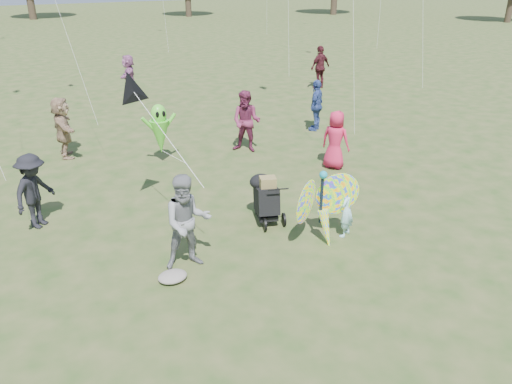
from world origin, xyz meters
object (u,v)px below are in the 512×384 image
(crowd_c, at_px, (316,105))
(crowd_j, at_px, (129,76))
(crowd_d, at_px, (63,128))
(crowd_e, at_px, (246,122))
(crowd_b, at_px, (34,191))
(child_girl, at_px, (347,210))
(adult_man, at_px, (187,222))
(crowd_h, at_px, (320,67))
(jogging_stroller, at_px, (265,196))
(alien_kite, at_px, (160,131))
(butterfly_kite, at_px, (323,208))
(crowd_a, at_px, (335,140))

(crowd_c, bearing_deg, crowd_j, -99.53)
(crowd_d, bearing_deg, crowd_e, -109.00)
(crowd_b, relative_size, crowd_e, 0.89)
(child_girl, xyz_separation_m, crowd_d, (-4.23, 7.86, 0.31))
(adult_man, relative_size, crowd_h, 0.95)
(crowd_b, bearing_deg, crowd_d, 29.49)
(crowd_d, relative_size, crowd_e, 0.96)
(crowd_b, distance_m, jogging_stroller, 4.94)
(crowd_c, xyz_separation_m, crowd_j, (-4.18, 8.03, 0.02))
(crowd_c, height_order, crowd_j, crowd_j)
(crowd_c, bearing_deg, crowd_h, -163.89)
(crowd_d, bearing_deg, alien_kite, -125.29)
(adult_man, distance_m, butterfly_kite, 2.74)
(crowd_b, bearing_deg, crowd_c, -26.27)
(crowd_a, xyz_separation_m, crowd_e, (-1.50, 2.42, 0.12))
(crowd_b, xyz_separation_m, alien_kite, (3.62, 2.35, 0.14))
(crowd_a, relative_size, alien_kite, 0.94)
(crowd_c, bearing_deg, jogging_stroller, 8.60)
(crowd_b, relative_size, crowd_h, 0.86)
(crowd_e, bearing_deg, crowd_j, 144.15)
(child_girl, bearing_deg, crowd_h, -152.53)
(crowd_a, height_order, crowd_b, crowd_b)
(crowd_j, bearing_deg, crowd_c, 50.73)
(crowd_b, distance_m, crowd_d, 4.48)
(jogging_stroller, height_order, alien_kite, alien_kite)
(crowd_h, bearing_deg, crowd_e, 29.39)
(crowd_d, xyz_separation_m, crowd_e, (4.92, -2.17, 0.03))
(child_girl, distance_m, butterfly_kite, 0.64)
(alien_kite, bearing_deg, crowd_h, 30.96)
(crowd_j, distance_m, jogging_stroller, 13.12)
(crowd_h, distance_m, jogging_stroller, 13.71)
(crowd_c, height_order, butterfly_kite, crowd_c)
(butterfly_kite, bearing_deg, crowd_h, 54.49)
(jogging_stroller, distance_m, butterfly_kite, 1.50)
(crowd_j, bearing_deg, crowd_e, 30.09)
(crowd_b, height_order, jogging_stroller, crowd_b)
(crowd_a, xyz_separation_m, crowd_d, (-6.42, 4.60, 0.08))
(crowd_c, xyz_separation_m, jogging_stroller, (-4.95, -5.07, -0.26))
(child_girl, relative_size, butterfly_kite, 0.66)
(crowd_c, bearing_deg, adult_man, 2.81)
(crowd_a, height_order, crowd_j, crowd_j)
(crowd_d, relative_size, crowd_h, 0.93)
(child_girl, distance_m, crowd_e, 5.74)
(crowd_d, height_order, crowd_h, crowd_h)
(crowd_h, bearing_deg, crowd_b, 20.34)
(crowd_c, relative_size, jogging_stroller, 1.54)
(crowd_j, height_order, alien_kite, crowd_j)
(crowd_d, distance_m, crowd_e, 5.38)
(crowd_c, relative_size, alien_kite, 1.00)
(child_girl, height_order, crowd_c, crowd_c)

